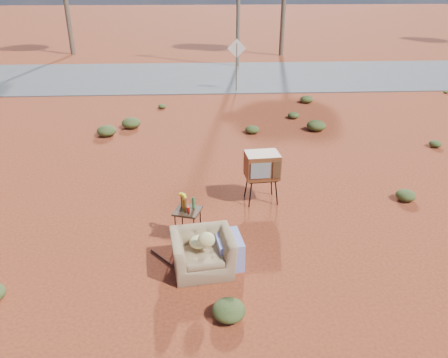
{
  "coord_description": "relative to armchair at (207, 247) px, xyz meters",
  "views": [
    {
      "loc": [
        -0.03,
        -6.64,
        4.61
      ],
      "look_at": [
        0.4,
        1.43,
        0.8
      ],
      "focal_mm": 35.0,
      "sensor_mm": 36.0,
      "label": 1
    }
  ],
  "objects": [
    {
      "name": "highway",
      "position": [
        -0.02,
        15.45,
        -0.4
      ],
      "size": [
        140.0,
        7.0,
        0.04
      ],
      "primitive_type": "cube",
      "color": "#565659",
      "rests_on": "ground"
    },
    {
      "name": "tv_unit",
      "position": [
        1.23,
        2.39,
        0.43
      ],
      "size": [
        0.76,
        0.63,
        1.14
      ],
      "rotation": [
        0.0,
        0.0,
        0.09
      ],
      "color": "black",
      "rests_on": "ground"
    },
    {
      "name": "rusty_bar",
      "position": [
        -0.59,
        0.03,
        -0.4
      ],
      "size": [
        0.89,
        1.06,
        0.04
      ],
      "primitive_type": "cylinder",
      "rotation": [
        0.0,
        1.57,
        -0.88
      ],
      "color": "#502415",
      "rests_on": "ground"
    },
    {
      "name": "armchair",
      "position": [
        0.0,
        0.0,
        0.0
      ],
      "size": [
        1.27,
        0.92,
        0.9
      ],
      "rotation": [
        0.0,
        0.0,
        0.14
      ],
      "color": "#8A6D4B",
      "rests_on": "ground"
    },
    {
      "name": "scrub_patch",
      "position": [
        -0.85,
        4.86,
        -0.28
      ],
      "size": [
        17.49,
        8.07,
        0.33
      ],
      "color": "#435224",
      "rests_on": "ground"
    },
    {
      "name": "road_sign",
      "position": [
        1.48,
        12.45,
        1.08
      ],
      "size": [
        0.78,
        0.06,
        2.19
      ],
      "color": "brown",
      "rests_on": "ground"
    },
    {
      "name": "ground",
      "position": [
        -0.02,
        0.45,
        -0.42
      ],
      "size": [
        140.0,
        140.0,
        0.0
      ],
      "primitive_type": "plane",
      "color": "#983B1E",
      "rests_on": "ground"
    },
    {
      "name": "side_table",
      "position": [
        -0.37,
        0.91,
        0.26
      ],
      "size": [
        0.58,
        0.58,
        0.93
      ],
      "rotation": [
        0.0,
        0.0,
        -0.32
      ],
      "color": "#362213",
      "rests_on": "ground"
    }
  ]
}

